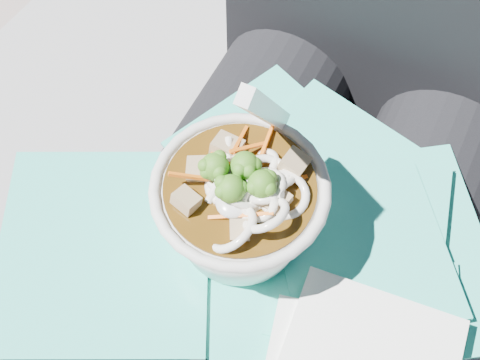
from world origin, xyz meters
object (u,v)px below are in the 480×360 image
at_px(lap, 277,284).
at_px(person_body, 319,191).
at_px(stone_ledge, 312,269).
at_px(plastic_bag, 286,238).
at_px(udon_bowl, 241,203).

bearing_deg(lap, person_body, 90.00).
xyz_separation_m(stone_ledge, lap, (0.00, -0.15, 0.28)).
xyz_separation_m(lap, plastic_bag, (-0.00, 0.01, 0.08)).
bearing_deg(stone_ledge, lap, -90.00).
relative_size(person_body, plastic_bag, 2.11).
bearing_deg(stone_ledge, person_body, -90.00).
relative_size(lap, udon_bowl, 2.54).
relative_size(person_body, udon_bowl, 5.13).
relative_size(stone_ledge, plastic_bag, 2.17).
distance_m(lap, plastic_bag, 0.08).
xyz_separation_m(stone_ledge, person_body, (0.00, -0.06, 0.32)).
relative_size(stone_ledge, udon_bowl, 5.29).
height_order(stone_ledge, lap, lap).
bearing_deg(plastic_bag, stone_ledge, 89.96).
distance_m(stone_ledge, lap, 0.32).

